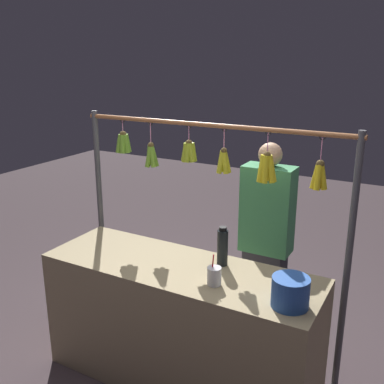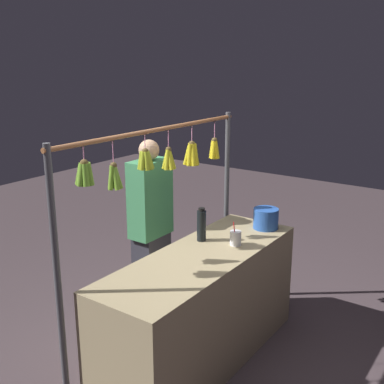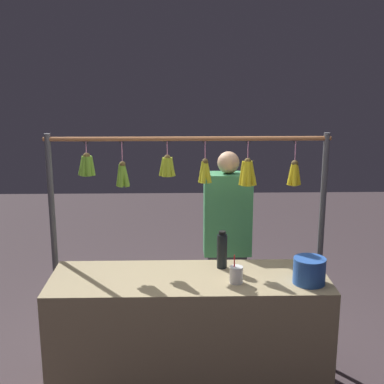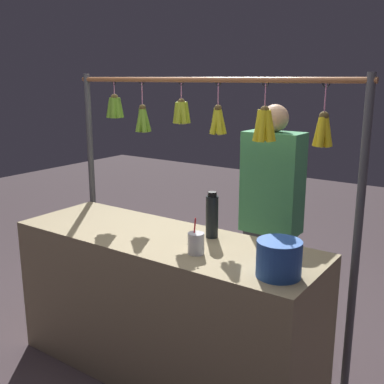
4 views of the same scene
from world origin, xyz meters
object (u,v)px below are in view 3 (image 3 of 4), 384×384
object	(u,v)px
water_bottle	(222,250)
blue_bucket	(309,271)
vendor_person	(227,249)
drink_cup	(236,275)

from	to	relation	value
water_bottle	blue_bucket	world-z (taller)	water_bottle
blue_bucket	vendor_person	xyz separation A→B (m)	(0.46, -0.88, -0.17)
vendor_person	water_bottle	bearing A→B (deg)	81.33
water_bottle	drink_cup	xyz separation A→B (m)	(-0.07, 0.27, -0.07)
water_bottle	vendor_person	distance (m)	0.64
water_bottle	vendor_person	bearing A→B (deg)	-98.67
drink_cup	vendor_person	xyz separation A→B (m)	(-0.02, -0.86, -0.14)
blue_bucket	vendor_person	size ratio (longest dim) A/B	0.13
blue_bucket	vendor_person	bearing A→B (deg)	-62.52
blue_bucket	drink_cup	distance (m)	0.48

